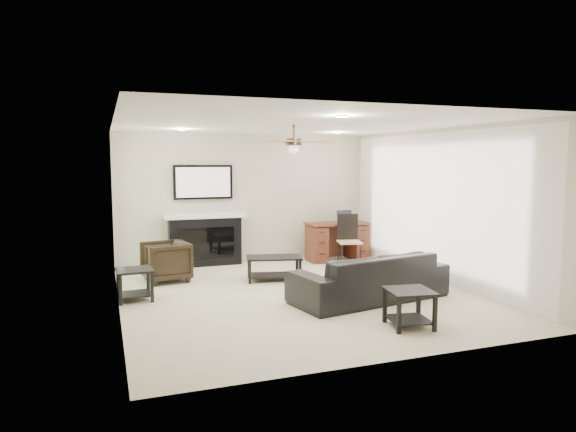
% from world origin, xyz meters
% --- Properties ---
extents(room_shell, '(5.50, 5.54, 2.52)m').
position_xyz_m(room_shell, '(0.19, 0.08, 1.68)').
color(room_shell, beige).
rests_on(room_shell, ground).
extents(sofa, '(2.41, 1.29, 0.67)m').
position_xyz_m(sofa, '(0.88, -0.63, 0.33)').
color(sofa, black).
rests_on(sofa, ground).
extents(armchair, '(0.82, 0.80, 0.66)m').
position_xyz_m(armchair, '(-1.72, 1.52, 0.33)').
color(armchair, black).
rests_on(armchair, ground).
extents(coffee_table, '(0.99, 0.70, 0.40)m').
position_xyz_m(coffee_table, '(-0.02, 0.97, 0.20)').
color(coffee_table, black).
rests_on(coffee_table, ground).
extents(end_table_near, '(0.60, 0.60, 0.45)m').
position_xyz_m(end_table_near, '(0.73, -1.88, 0.23)').
color(end_table_near, black).
rests_on(end_table_near, ground).
extents(end_table_left, '(0.52, 0.52, 0.45)m').
position_xyz_m(end_table_left, '(-2.27, 0.47, 0.23)').
color(end_table_left, black).
rests_on(end_table_left, ground).
extents(fireplace_unit, '(1.52, 0.34, 1.91)m').
position_xyz_m(fireplace_unit, '(-0.86, 2.58, 0.95)').
color(fireplace_unit, black).
rests_on(fireplace_unit, ground).
extents(desk, '(1.22, 0.56, 0.76)m').
position_xyz_m(desk, '(1.71, 2.20, 0.38)').
color(desk, '#3B180E').
rests_on(desk, ground).
extents(desk_chair, '(0.52, 0.53, 0.97)m').
position_xyz_m(desk_chair, '(1.71, 1.65, 0.48)').
color(desk_chair, black).
rests_on(desk_chair, ground).
extents(laptop, '(0.33, 0.24, 0.23)m').
position_xyz_m(laptop, '(1.91, 2.18, 0.88)').
color(laptop, black).
rests_on(laptop, desk).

